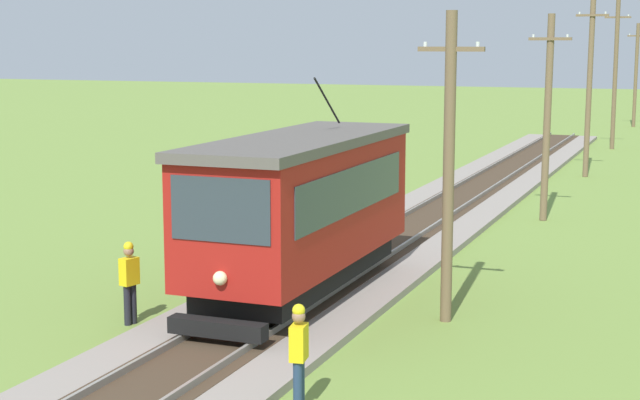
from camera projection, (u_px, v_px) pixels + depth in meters
The scene contains 8 objects.
red_tram at pixel (301, 207), 22.42m from camera, with size 2.60×8.54×4.79m.
utility_pole_near_tram at pixel (449, 165), 20.60m from camera, with size 1.40×0.27×6.56m.
utility_pole_mid at pixel (547, 115), 32.69m from camera, with size 1.40×0.53×6.85m.
utility_pole_far at pixel (589, 84), 43.34m from camera, with size 1.40×0.55×8.05m.
utility_pole_distant at pixel (615, 73), 54.51m from camera, with size 1.40×0.43×8.28m.
utility_pole_horizon at pixel (636, 74), 69.18m from camera, with size 1.40×0.34×7.25m.
track_worker at pixel (299, 352), 15.82m from camera, with size 0.30×0.41×1.78m.
second_worker at pixel (129, 279), 20.74m from camera, with size 0.33×0.43×1.78m.
Camera 1 is at (8.54, -2.82, 5.90)m, focal length 55.37 mm.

